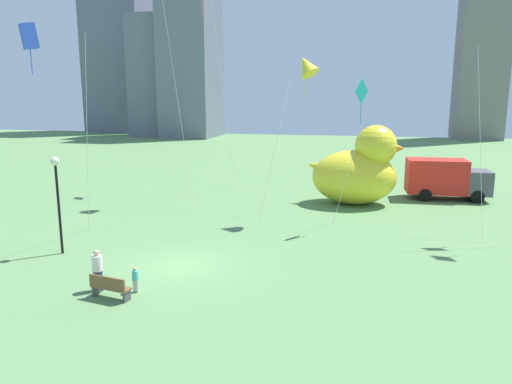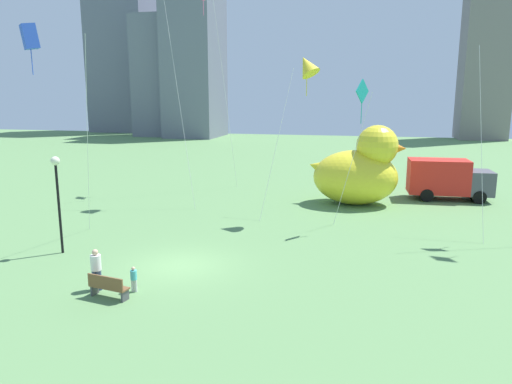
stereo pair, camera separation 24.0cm
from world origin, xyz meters
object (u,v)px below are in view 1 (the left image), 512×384
object	(u,v)px
park_bench	(109,287)
kite_yellow	(306,66)
lamppost	(57,184)
giant_inflatable_duck	(358,171)
kite_blue	(30,38)
box_truck	(445,179)
person_adult	(97,268)
person_child	(135,278)
kite_teal	(361,96)

from	to	relation	value
park_bench	kite_yellow	size ratio (longest dim) A/B	0.17
lamppost	kite_yellow	xyz separation A→B (m)	(10.29, 8.92, 5.61)
giant_inflatable_duck	kite_blue	size ratio (longest dim) A/B	0.62
park_bench	giant_inflatable_duck	world-z (taller)	giant_inflatable_duck
park_bench	box_truck	distance (m)	25.47
person_adult	lamppost	bearing A→B (deg)	137.96
person_child	kite_blue	xyz separation A→B (m)	(-6.87, 4.37, 9.33)
kite_yellow	kite_blue	xyz separation A→B (m)	(-11.71, -7.99, 0.94)
person_child	box_truck	world-z (taller)	box_truck
person_adult	kite_yellow	distance (m)	16.15
person_adult	kite_blue	bearing A→B (deg)	140.12
person_child	kite_yellow	bearing A→B (deg)	68.61
giant_inflatable_duck	kite_yellow	distance (m)	8.73
giant_inflatable_duck	lamppost	distance (m)	19.14
person_adult	kite_yellow	size ratio (longest dim) A/B	0.17
giant_inflatable_duck	park_bench	bearing A→B (deg)	-115.49
person_child	kite_teal	distance (m)	15.10
park_bench	box_truck	bearing A→B (deg)	54.90
person_child	kite_blue	distance (m)	12.38
kite_yellow	kite_teal	size ratio (longest dim) A/B	1.19
park_bench	kite_yellow	distance (m)	16.57
giant_inflatable_duck	lamppost	world-z (taller)	giant_inflatable_duck
person_child	lamppost	world-z (taller)	lamppost
kite_yellow	kite_blue	bearing A→B (deg)	-145.68
box_truck	kite_yellow	bearing A→B (deg)	-139.98
person_adult	giant_inflatable_duck	distance (m)	19.70
person_adult	kite_blue	world-z (taller)	kite_blue
person_child	giant_inflatable_duck	xyz separation A→B (m)	(7.90, 17.13, 1.74)
person_adult	kite_teal	xyz separation A→B (m)	(9.43, 11.08, 6.36)
box_truck	person_adult	bearing A→B (deg)	-127.45
person_child	kite_teal	xyz separation A→B (m)	(7.96, 10.94, 6.71)
park_bench	person_adult	size ratio (longest dim) A/B	1.00
giant_inflatable_duck	lamppost	size ratio (longest dim) A/B	1.42
person_child	box_truck	distance (m)	24.46
park_bench	lamppost	xyz separation A→B (m)	(-4.80, 4.22, 2.86)
lamppost	kite_teal	size ratio (longest dim) A/B	0.56
giant_inflatable_duck	kite_yellow	bearing A→B (deg)	-122.64
box_truck	kite_teal	xyz separation A→B (m)	(-6.03, -9.10, 5.82)
giant_inflatable_duck	box_truck	size ratio (longest dim) A/B	1.14
park_bench	person_adult	bearing A→B (deg)	142.35
park_bench	kite_blue	xyz separation A→B (m)	(-6.23, 5.15, 9.41)
giant_inflatable_duck	lamppost	xyz separation A→B (m)	(-13.34, -13.69, 1.04)
person_child	kite_teal	size ratio (longest dim) A/B	0.12
park_bench	giant_inflatable_duck	bearing A→B (deg)	64.51
kite_teal	box_truck	bearing A→B (deg)	56.49
person_adult	box_truck	size ratio (longest dim) A/B	0.28
person_adult	kite_blue	xyz separation A→B (m)	(-5.40, 4.51, 8.99)
kite_blue	kite_teal	size ratio (longest dim) A/B	1.29
giant_inflatable_duck	box_truck	distance (m)	6.81
box_truck	kite_blue	world-z (taller)	kite_blue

